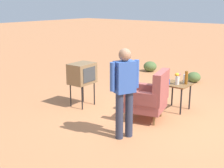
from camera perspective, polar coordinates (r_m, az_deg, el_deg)
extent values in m
plane|color=#C17A4C|center=(6.51, 7.79, -6.72)|extent=(60.00, 60.00, 0.00)
cylinder|color=brown|center=(6.84, 4.72, -4.56)|extent=(0.05, 0.05, 0.22)
cylinder|color=brown|center=(6.36, 3.19, -6.05)|extent=(0.05, 0.05, 0.22)
cylinder|color=brown|center=(6.70, 9.06, -5.12)|extent=(0.05, 0.05, 0.22)
cylinder|color=brown|center=(6.22, 7.83, -6.70)|extent=(0.05, 0.05, 0.22)
cube|color=#9E4C47|center=(6.45, 6.25, -3.83)|extent=(0.94, 0.94, 0.20)
cube|color=#9E4C47|center=(6.25, 9.17, -0.54)|extent=(0.78, 0.36, 0.64)
cube|color=#9E4C47|center=(6.68, 7.12, -1.14)|extent=(0.32, 0.70, 0.26)
cube|color=#9E4C47|center=(6.09, 5.43, -2.69)|extent=(0.32, 0.70, 0.26)
cylinder|color=black|center=(7.41, 11.21, -1.73)|extent=(0.04, 0.04, 0.59)
cylinder|color=black|center=(7.03, 9.50, -2.57)|extent=(0.04, 0.04, 0.59)
cylinder|color=black|center=(7.22, 14.35, -2.35)|extent=(0.04, 0.04, 0.59)
cylinder|color=black|center=(6.83, 12.78, -3.25)|extent=(0.04, 0.04, 0.59)
cube|color=brown|center=(7.03, 12.10, -0.05)|extent=(0.56, 0.56, 0.03)
cylinder|color=black|center=(7.01, -5.61, -2.64)|extent=(0.03, 0.03, 0.55)
cylinder|color=black|center=(7.33, -3.33, -1.80)|extent=(0.03, 0.03, 0.55)
cylinder|color=black|center=(7.25, -7.75, -2.12)|extent=(0.03, 0.03, 0.55)
cylinder|color=black|center=(7.55, -5.45, -1.33)|extent=(0.03, 0.03, 0.55)
cube|color=olive|center=(7.15, -5.63, 1.99)|extent=(0.62, 0.47, 0.48)
cube|color=#383D3F|center=(7.01, -4.25, 1.74)|extent=(0.42, 0.03, 0.34)
cylinder|color=#2D3347|center=(5.57, 3.20, -5.66)|extent=(0.14, 0.14, 0.86)
cylinder|color=#2D3347|center=(5.48, 1.39, -6.01)|extent=(0.14, 0.14, 0.86)
cube|color=#3356A8|center=(5.31, 2.39, 1.34)|extent=(0.42, 0.35, 0.56)
cylinder|color=#3356A8|center=(5.43, 4.59, 1.90)|extent=(0.09, 0.09, 0.50)
cylinder|color=#3356A8|center=(5.20, 0.09, 1.35)|extent=(0.09, 0.09, 0.50)
sphere|color=#A37556|center=(5.24, 2.43, 5.49)|extent=(0.22, 0.22, 0.22)
cylinder|color=blue|center=(6.91, 10.50, 0.42)|extent=(0.07, 0.07, 0.12)
cylinder|color=brown|center=(6.99, 13.72, 1.16)|extent=(0.07, 0.07, 0.30)
cylinder|color=silver|center=(7.09, 13.44, 0.95)|extent=(0.06, 0.06, 0.20)
cylinder|color=silver|center=(6.94, 12.13, 0.64)|extent=(0.09, 0.09, 0.18)
sphere|color=yellow|center=(6.91, 12.19, 1.76)|extent=(0.07, 0.07, 0.07)
sphere|color=#E04C66|center=(6.94, 12.42, 1.81)|extent=(0.07, 0.07, 0.07)
sphere|color=orange|center=(6.88, 11.95, 1.73)|extent=(0.07, 0.07, 0.07)
ellipsoid|color=#516B38|center=(10.97, 7.13, 3.29)|extent=(0.47, 0.47, 0.36)
ellipsoid|color=#516B38|center=(9.73, 15.06, 1.24)|extent=(0.41, 0.41, 0.32)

